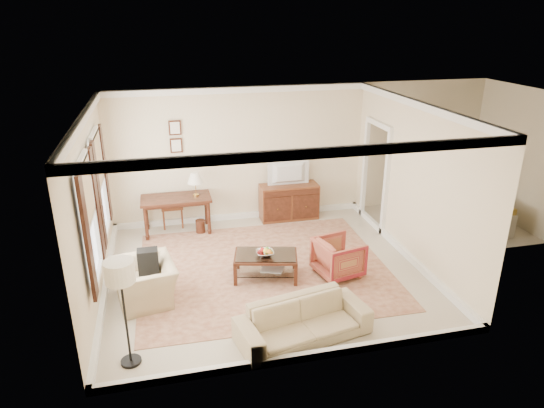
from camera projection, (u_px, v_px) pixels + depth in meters
name	position (u px, v px, depth m)	size (l,w,h in m)	color
room_shell	(264.00, 135.00, 7.74)	(5.51, 5.01, 2.91)	beige
annex_bedroom	(455.00, 208.00, 10.52)	(3.00, 2.70, 2.90)	beige
window_front	(89.00, 220.00, 6.86)	(0.12, 1.56, 1.80)	#CCB284
window_rear	(100.00, 184.00, 8.31)	(0.12, 1.56, 1.80)	#CCB284
doorway	(375.00, 177.00, 10.19)	(0.10, 1.12, 2.25)	white
rug	(264.00, 268.00, 8.72)	(4.35, 3.73, 0.01)	brown
writing_desk	(176.00, 202.00, 9.95)	(1.42, 0.71, 0.77)	#512517
desk_chair	(172.00, 203.00, 10.30)	(0.45, 0.45, 1.05)	brown
desk_lamp	(195.00, 184.00, 9.91)	(0.32, 0.32, 0.50)	silver
framed_prints	(176.00, 136.00, 9.89)	(0.25, 0.04, 0.68)	#512517
sideboard	(289.00, 202.00, 10.74)	(1.28, 0.49, 0.79)	brown
tv	(290.00, 166.00, 10.41)	(0.87, 0.50, 0.11)	black
coffee_table	(266.00, 260.00, 8.31)	(1.19, 0.86, 0.45)	#512517
fruit_bowl	(265.00, 252.00, 8.21)	(0.42, 0.42, 0.10)	silver
book_a	(262.00, 268.00, 8.38)	(0.28, 0.04, 0.38)	brown
book_b	(271.00, 268.00, 8.37)	(0.28, 0.03, 0.38)	brown
striped_armchair	(339.00, 256.00, 8.39)	(0.72, 0.68, 0.74)	maroon
club_armchair	(146.00, 276.00, 7.62)	(1.00, 0.65, 0.87)	tan
backpack	(148.00, 258.00, 7.64)	(0.32, 0.22, 0.40)	black
sofa	(303.00, 315.00, 6.74)	(1.88, 0.55, 0.74)	tan
floor_lamp	(120.00, 280.00, 5.92)	(0.37, 0.37, 1.50)	black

